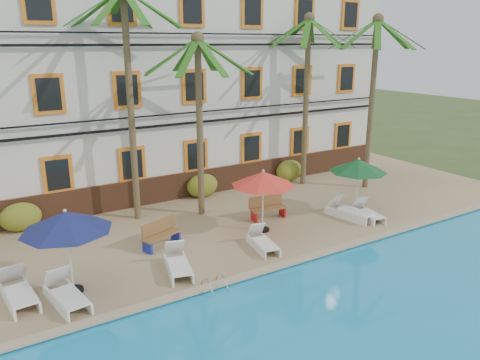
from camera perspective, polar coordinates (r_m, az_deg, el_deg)
ground at (r=15.69m, az=1.33°, el=-10.48°), size 100.00×100.00×0.00m
pool_deck at (r=19.66m, az=-6.63°, el=-4.45°), size 30.00×12.00×0.25m
pool_coping at (r=14.90m, az=3.25°, el=-10.85°), size 30.00×0.35×0.06m
hotel_building at (r=23.07m, az=-12.46°, el=11.78°), size 25.40×6.44×10.22m
palm_b at (r=18.28m, az=-13.43°, el=12.28°), size 4.28×4.28×8.93m
palm_c at (r=18.46m, az=-5.02°, el=9.67°), size 4.28×4.28×7.25m
palm_d at (r=22.84m, az=8.16°, el=12.21°), size 4.28×4.28×8.16m
palm_e at (r=22.93m, az=15.94°, el=11.68°), size 4.28×4.28×8.10m
shrub_left at (r=19.44m, az=-25.18°, el=-4.10°), size 1.50×0.90×1.10m
shrub_mid at (r=21.47m, az=-4.61°, el=-0.68°), size 1.50×0.90×1.10m
shrub_right at (r=24.03m, az=6.00°, el=1.16°), size 1.50×0.90×1.10m
umbrella_blue at (r=13.68m, az=-20.45°, el=-4.79°), size 2.51×2.51×2.51m
umbrella_red at (r=17.16m, az=2.83°, el=0.13°), size 2.39×2.39×2.39m
umbrella_green at (r=19.62m, az=14.23°, el=1.67°), size 2.37×2.37×2.37m
lounger_a at (r=14.50m, az=-25.42°, el=-12.18°), size 0.87×1.98×0.91m
lounger_b at (r=13.89m, az=-20.45°, el=-12.88°), size 0.96×1.99×0.90m
lounger_c at (r=14.83m, az=-7.60°, el=-10.02°), size 1.10×1.94×0.87m
lounger_d at (r=16.26m, az=2.74°, el=-7.51°), size 0.87×1.74×0.79m
lounger_e at (r=19.49m, az=13.13°, el=-3.63°), size 1.09×2.09×0.94m
lounger_f at (r=19.59m, az=15.23°, el=-3.84°), size 0.88×1.74×0.78m
bench_left at (r=16.56m, az=-9.73°, el=-6.47°), size 1.57×0.95×0.93m
bench_right at (r=18.91m, az=3.38°, el=-3.30°), size 1.55×0.65×0.93m
pool_ladder at (r=13.95m, az=-3.13°, el=-13.00°), size 0.54×0.74×0.74m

